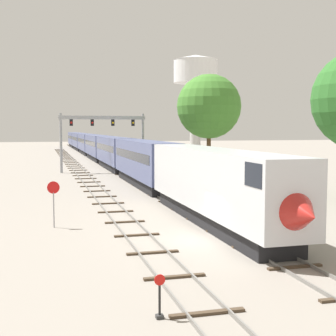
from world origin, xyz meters
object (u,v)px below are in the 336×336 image
(stop_sign, at_px, (54,198))
(water_tower, at_px, (195,76))
(switch_stand, at_px, (160,303))
(passenger_train, at_px, (97,146))
(trackside_tree_mid, at_px, (209,107))
(signal_gantry, at_px, (103,129))

(stop_sign, bearing_deg, water_tower, 66.28)
(water_tower, relative_size, switch_stand, 16.27)
(passenger_train, xyz_separation_m, trackside_tree_mid, (10.69, -34.43, 6.35))
(passenger_train, xyz_separation_m, switch_stand, (-7.10, -79.46, -2.09))
(switch_stand, xyz_separation_m, trackside_tree_mid, (17.79, 45.03, 8.44))
(passenger_train, distance_m, switch_stand, 79.81)
(water_tower, distance_m, switch_stand, 104.13)
(passenger_train, height_order, stop_sign, passenger_train)
(switch_stand, height_order, trackside_tree_mid, trackside_tree_mid)
(stop_sign, height_order, trackside_tree_mid, trackside_tree_mid)
(signal_gantry, bearing_deg, switch_stand, -95.25)
(signal_gantry, bearing_deg, water_tower, 57.60)
(passenger_train, distance_m, signal_gantry, 26.95)
(water_tower, height_order, stop_sign, water_tower)
(trackside_tree_mid, bearing_deg, stop_sign, -125.03)
(signal_gantry, xyz_separation_m, stop_sign, (-7.75, -37.30, -4.13))
(water_tower, distance_m, stop_sign, 90.68)
(stop_sign, bearing_deg, passenger_train, 81.11)
(signal_gantry, distance_m, switch_stand, 53.33)
(passenger_train, relative_size, water_tower, 6.38)
(water_tower, bearing_deg, switch_stand, -108.74)
(stop_sign, bearing_deg, trackside_tree_mid, 54.97)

